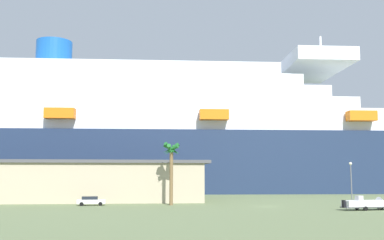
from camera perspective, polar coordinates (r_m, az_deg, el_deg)
ground_plane at (r=106.52m, az=4.07°, el=-9.78°), size 600.00×600.00×0.00m
cruise_ship at (r=139.64m, az=-6.84°, el=-2.55°), size 216.90×47.90×53.75m
terminal_building at (r=99.07m, az=-17.68°, el=-7.32°), size 66.15×28.50×8.07m
small_boat_on_trailer at (r=73.31m, az=21.22°, el=-9.82°), size 8.40×2.74×2.15m
palm_tree at (r=80.02m, az=-2.62°, el=-4.53°), size 3.38×3.30×11.01m
street_lamp at (r=89.83m, az=19.44°, el=-6.71°), size 0.56×0.56×7.64m
parked_car_white_van at (r=80.92m, az=-12.64°, el=-9.90°), size 4.79×2.22×1.58m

